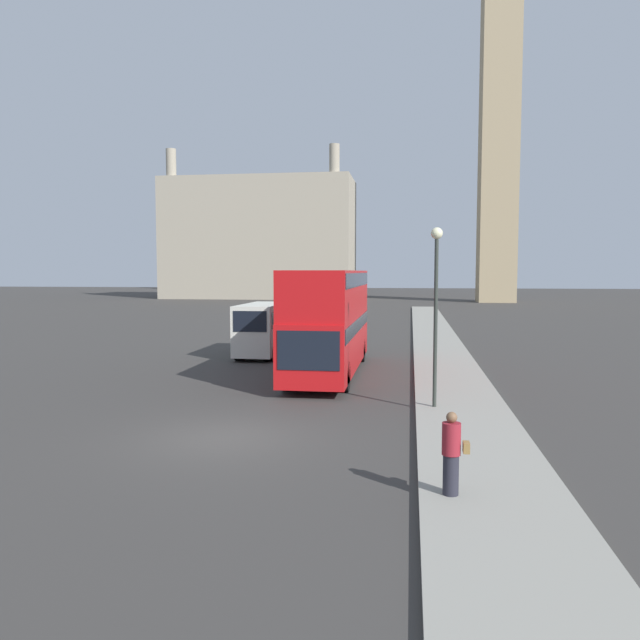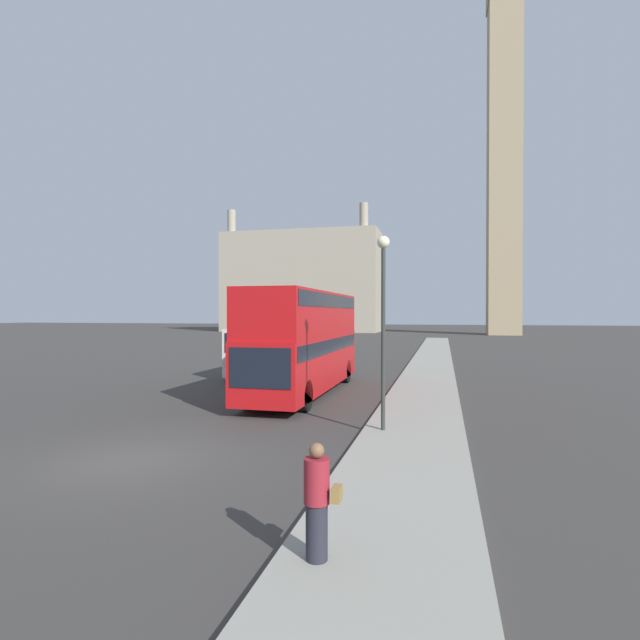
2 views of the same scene
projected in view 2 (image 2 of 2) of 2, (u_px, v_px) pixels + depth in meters
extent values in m
plane|color=#383533|center=(127.00, 460.00, 11.76)|extent=(300.00, 300.00, 0.00)
cube|color=gray|center=(402.00, 479.00, 10.21)|extent=(2.85, 120.00, 0.15)
cube|color=tan|center=(504.00, 171.00, 81.06)|extent=(5.09, 5.09, 53.49)
cube|color=#9E937F|center=(304.00, 283.00, 98.49)|extent=(30.27, 13.05, 19.21)
cylinder|color=#9E937F|center=(232.00, 221.00, 96.05)|extent=(1.57, 1.57, 4.23)
cylinder|color=#9E937F|center=(364.00, 215.00, 89.87)|extent=(1.57, 1.57, 4.23)
cube|color=#B71114|center=(305.00, 361.00, 21.55)|extent=(2.42, 10.97, 2.22)
cube|color=#B71114|center=(305.00, 314.00, 21.52)|extent=(2.42, 10.75, 1.84)
cube|color=black|center=(305.00, 345.00, 21.54)|extent=(2.46, 10.53, 0.55)
cube|color=black|center=(305.00, 301.00, 21.52)|extent=(2.46, 10.31, 0.55)
cube|color=black|center=(260.00, 368.00, 16.21)|extent=(2.13, 0.03, 1.33)
cylinder|color=black|center=(253.00, 394.00, 18.04)|extent=(0.68, 1.13, 1.13)
cylinder|color=black|center=(300.00, 396.00, 17.63)|extent=(0.68, 1.13, 1.13)
cylinder|color=black|center=(309.00, 370.00, 25.50)|extent=(0.68, 1.13, 1.13)
cylinder|color=black|center=(342.00, 371.00, 25.08)|extent=(0.68, 1.13, 1.13)
cube|color=silver|center=(258.00, 350.00, 27.51)|extent=(1.91, 5.23, 2.47)
cube|color=black|center=(240.00, 343.00, 24.95)|extent=(1.63, 0.02, 0.99)
cube|color=black|center=(247.00, 342.00, 25.85)|extent=(1.94, 0.94, 0.79)
cylinder|color=black|center=(233.00, 373.00, 25.97)|extent=(0.48, 0.76, 0.76)
cylinder|color=black|center=(259.00, 374.00, 25.63)|extent=(0.48, 0.76, 0.76)
cylinder|color=black|center=(258.00, 366.00, 29.42)|extent=(0.48, 0.76, 0.76)
cylinder|color=black|center=(281.00, 366.00, 29.08)|extent=(0.48, 0.76, 0.76)
cylinder|color=#23232D|center=(317.00, 531.00, 6.70)|extent=(0.30, 0.30, 0.76)
cylinder|color=maroon|center=(317.00, 481.00, 6.69)|extent=(0.35, 0.35, 0.61)
sphere|color=brown|center=(317.00, 451.00, 6.69)|extent=(0.21, 0.21, 0.21)
cube|color=olive|center=(337.00, 494.00, 6.63)|extent=(0.12, 0.24, 0.20)
cylinder|color=#2D332D|center=(383.00, 339.00, 14.18)|extent=(0.12, 0.12, 5.17)
sphere|color=beige|center=(383.00, 242.00, 14.15)|extent=(0.36, 0.36, 0.36)
cube|color=black|center=(323.00, 347.00, 43.36)|extent=(1.83, 4.33, 0.72)
cube|color=black|center=(323.00, 340.00, 43.45)|extent=(1.65, 2.08, 0.55)
cylinder|color=black|center=(311.00, 350.00, 42.19)|extent=(0.40, 0.69, 0.69)
cylinder|color=black|center=(327.00, 351.00, 41.84)|extent=(0.40, 0.69, 0.69)
cylinder|color=black|center=(319.00, 348.00, 44.87)|extent=(0.40, 0.69, 0.69)
cylinder|color=black|center=(334.00, 349.00, 44.53)|extent=(0.40, 0.69, 0.69)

